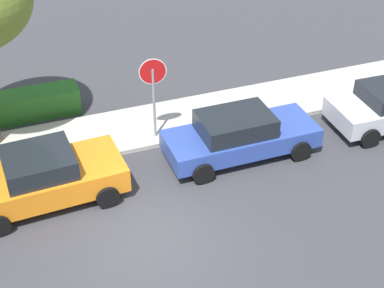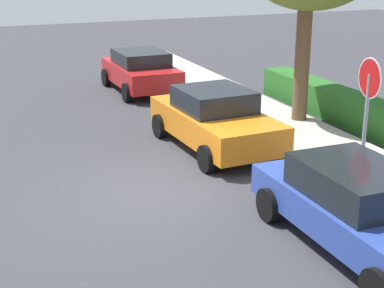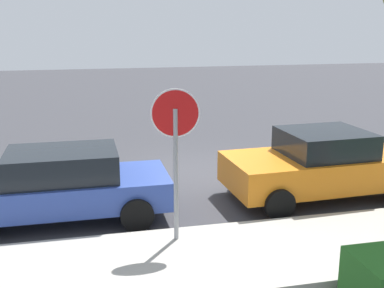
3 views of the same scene
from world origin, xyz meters
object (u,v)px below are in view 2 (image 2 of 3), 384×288
(stop_sign, at_px, (368,100))
(parked_car_red, at_px, (141,70))
(parked_car_orange, at_px, (215,119))
(parked_car_blue, at_px, (359,208))

(stop_sign, bearing_deg, parked_car_red, -171.34)
(parked_car_orange, bearing_deg, stop_sign, 25.34)
(parked_car_blue, xyz_separation_m, parked_car_red, (-12.48, 0.08, 0.03))
(stop_sign, bearing_deg, parked_car_blue, -38.39)
(parked_car_orange, bearing_deg, parked_car_blue, 0.61)
(parked_car_orange, xyz_separation_m, parked_car_red, (-6.73, 0.15, -0.01))
(parked_car_blue, bearing_deg, stop_sign, 141.61)
(stop_sign, distance_m, parked_car_red, 10.56)
(stop_sign, relative_size, parked_car_orange, 0.65)
(parked_car_blue, distance_m, parked_car_orange, 5.75)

